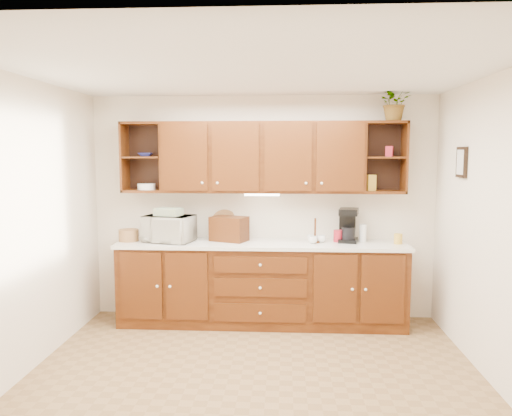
# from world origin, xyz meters

# --- Properties ---
(floor) EXTENTS (4.00, 4.00, 0.00)m
(floor) POSITION_xyz_m (0.00, 0.00, 0.00)
(floor) COLOR olive
(floor) RESTS_ON ground
(ceiling) EXTENTS (4.00, 4.00, 0.00)m
(ceiling) POSITION_xyz_m (0.00, 0.00, 2.60)
(ceiling) COLOR white
(ceiling) RESTS_ON back_wall
(back_wall) EXTENTS (4.00, 0.00, 4.00)m
(back_wall) POSITION_xyz_m (0.00, 1.75, 1.30)
(back_wall) COLOR #EFE2C9
(back_wall) RESTS_ON floor
(left_wall) EXTENTS (0.00, 3.50, 3.50)m
(left_wall) POSITION_xyz_m (-2.00, 0.00, 1.30)
(left_wall) COLOR #EFE2C9
(left_wall) RESTS_ON floor
(right_wall) EXTENTS (0.00, 3.50, 3.50)m
(right_wall) POSITION_xyz_m (2.00, 0.00, 1.30)
(right_wall) COLOR #EFE2C9
(right_wall) RESTS_ON floor
(base_cabinets) EXTENTS (3.20, 0.60, 0.90)m
(base_cabinets) POSITION_xyz_m (0.00, 1.45, 0.45)
(base_cabinets) COLOR #321305
(base_cabinets) RESTS_ON floor
(countertop) EXTENTS (3.24, 0.64, 0.04)m
(countertop) POSITION_xyz_m (0.00, 1.44, 0.92)
(countertop) COLOR silver
(countertop) RESTS_ON base_cabinets
(upper_cabinets) EXTENTS (3.20, 0.33, 0.80)m
(upper_cabinets) POSITION_xyz_m (0.01, 1.59, 1.89)
(upper_cabinets) COLOR #321305
(upper_cabinets) RESTS_ON back_wall
(undercabinet_light) EXTENTS (0.40, 0.05, 0.02)m
(undercabinet_light) POSITION_xyz_m (0.00, 1.53, 1.47)
(undercabinet_light) COLOR white
(undercabinet_light) RESTS_ON upper_cabinets
(framed_picture) EXTENTS (0.03, 0.24, 0.30)m
(framed_picture) POSITION_xyz_m (1.98, 0.90, 1.85)
(framed_picture) COLOR black
(framed_picture) RESTS_ON right_wall
(wicker_basket) EXTENTS (0.28, 0.28, 0.13)m
(wicker_basket) POSITION_xyz_m (-1.52, 1.44, 1.01)
(wicker_basket) COLOR #A57144
(wicker_basket) RESTS_ON countertop
(microwave) EXTENTS (0.61, 0.48, 0.30)m
(microwave) POSITION_xyz_m (-1.05, 1.42, 1.09)
(microwave) COLOR silver
(microwave) RESTS_ON countertop
(towel_stack) EXTENTS (0.32, 0.27, 0.08)m
(towel_stack) POSITION_xyz_m (-1.05, 1.42, 1.28)
(towel_stack) COLOR #DFCD69
(towel_stack) RESTS_ON microwave
(wine_bottle) EXTENTS (0.08, 0.08, 0.30)m
(wine_bottle) POSITION_xyz_m (-1.05, 1.46, 1.09)
(wine_bottle) COLOR #113313
(wine_bottle) RESTS_ON countertop
(woven_tray) EXTENTS (0.35, 0.22, 0.34)m
(woven_tray) POSITION_xyz_m (-0.45, 1.69, 0.95)
(woven_tray) COLOR #A57144
(woven_tray) RESTS_ON countertop
(bread_box) EXTENTS (0.46, 0.38, 0.28)m
(bread_box) POSITION_xyz_m (-0.38, 1.51, 1.08)
(bread_box) COLOR #321305
(bread_box) RESTS_ON countertop
(mug_tree) EXTENTS (0.23, 0.24, 0.28)m
(mug_tree) POSITION_xyz_m (0.60, 1.47, 0.98)
(mug_tree) COLOR #321305
(mug_tree) RESTS_ON countertop
(canister_red) EXTENTS (0.12, 0.12, 0.13)m
(canister_red) POSITION_xyz_m (0.86, 1.52, 1.01)
(canister_red) COLOR #A71826
(canister_red) RESTS_ON countertop
(canister_white) EXTENTS (0.10, 0.10, 0.20)m
(canister_white) POSITION_xyz_m (1.14, 1.55, 1.04)
(canister_white) COLOR white
(canister_white) RESTS_ON countertop
(canister_yellow) EXTENTS (0.12, 0.12, 0.11)m
(canister_yellow) POSITION_xyz_m (1.51, 1.43, 1.00)
(canister_yellow) COLOR gold
(canister_yellow) RESTS_ON countertop
(coffee_maker) EXTENTS (0.25, 0.30, 0.38)m
(coffee_maker) POSITION_xyz_m (0.98, 1.54, 1.12)
(coffee_maker) COLOR black
(coffee_maker) RESTS_ON countertop
(bowl_stack) EXTENTS (0.18, 0.18, 0.04)m
(bowl_stack) POSITION_xyz_m (-1.34, 1.58, 1.92)
(bowl_stack) COLOR navy
(bowl_stack) RESTS_ON upper_cabinets
(plate_stack) EXTENTS (0.22, 0.22, 0.07)m
(plate_stack) POSITION_xyz_m (-1.33, 1.55, 1.56)
(plate_stack) COLOR white
(plate_stack) RESTS_ON upper_cabinets
(pantry_box_yellow) EXTENTS (0.12, 0.11, 0.18)m
(pantry_box_yellow) POSITION_xyz_m (1.22, 1.56, 1.61)
(pantry_box_yellow) COLOR gold
(pantry_box_yellow) RESTS_ON upper_cabinets
(pantry_box_red) EXTENTS (0.09, 0.09, 0.12)m
(pantry_box_red) POSITION_xyz_m (1.42, 1.57, 1.96)
(pantry_box_red) COLOR #A71826
(pantry_box_red) RESTS_ON upper_cabinets
(potted_plant) EXTENTS (0.43, 0.40, 0.40)m
(potted_plant) POSITION_xyz_m (1.46, 1.55, 2.49)
(potted_plant) COLOR #999999
(potted_plant) RESTS_ON upper_cabinets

